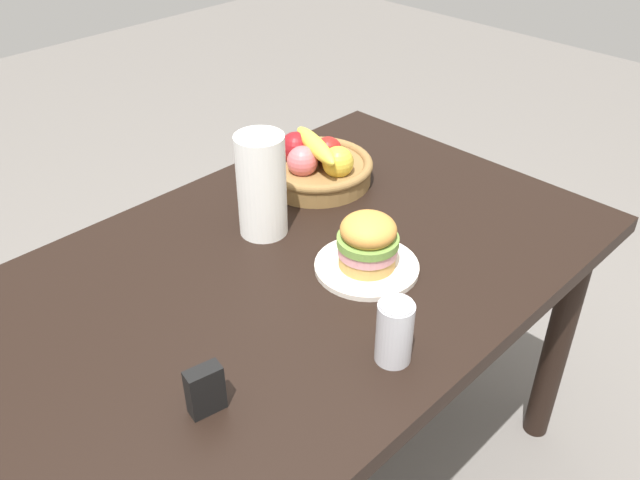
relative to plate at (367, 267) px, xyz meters
The scene contains 8 objects.
ground_plane 0.77m from the plate, 126.63° to the left, with size 8.00×8.00×0.00m, color slate.
dining_table 0.19m from the plate, 126.63° to the left, with size 1.40×0.90×0.75m.
plate is the anchor object (origin of this frame).
sandwich 0.07m from the plate, 135.00° to the left, with size 0.13×0.13×0.12m.
soda_can 0.28m from the plate, 128.86° to the right, with size 0.07×0.07×0.13m.
fruit_basket 0.40m from the plate, 60.58° to the left, with size 0.29×0.29×0.13m.
paper_towel_roll 0.29m from the plate, 101.75° to the left, with size 0.11×0.11×0.24m, color white.
napkin_holder 0.48m from the plate, behind, with size 0.06×0.03×0.09m, color black.
Camera 1 is at (-0.79, -0.85, 1.60)m, focal length 37.63 mm.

